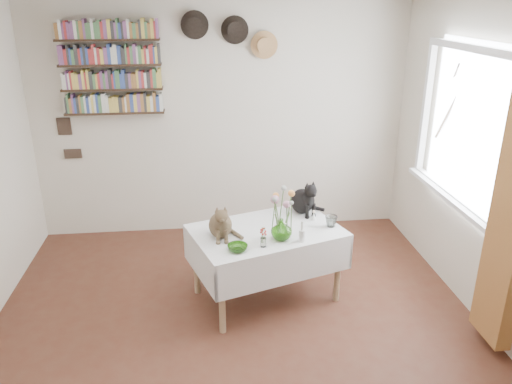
{
  "coord_description": "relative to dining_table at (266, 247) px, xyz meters",
  "views": [
    {
      "loc": [
        -0.22,
        -3.06,
        2.51
      ],
      "look_at": [
        0.19,
        0.65,
        1.05
      ],
      "focal_mm": 35.0,
      "sensor_mm": 36.0,
      "label": 1
    }
  ],
  "objects": [
    {
      "name": "wall_art_plaques",
      "position": [
        -1.92,
        1.48,
        0.63
      ],
      "size": [
        0.21,
        0.02,
        0.44
      ],
      "color": "#38281E",
      "rests_on": "room"
    },
    {
      "name": "room",
      "position": [
        -0.29,
        -0.75,
        0.75
      ],
      "size": [
        4.08,
        4.58,
        2.58
      ],
      "color": "brown",
      "rests_on": "ground"
    },
    {
      "name": "window",
      "position": [
        1.67,
        0.05,
        0.9
      ],
      "size": [
        0.12,
        1.52,
        1.32
      ],
      "color": "white",
      "rests_on": "room"
    },
    {
      "name": "flower_bouquet",
      "position": [
        0.1,
        -0.18,
        0.5
      ],
      "size": [
        0.17,
        0.13,
        0.39
      ],
      "color": "#4C7233",
      "rests_on": "flower_vase"
    },
    {
      "name": "bookshelf_unit",
      "position": [
        -1.39,
        1.41,
        1.34
      ],
      "size": [
        1.0,
        0.16,
        0.91
      ],
      "color": "#322215",
      "rests_on": "room"
    },
    {
      "name": "porcelain_figurine",
      "position": [
        0.44,
        0.16,
        0.2
      ],
      "size": [
        0.05,
        0.05,
        0.09
      ],
      "color": "white",
      "rests_on": "dining_table"
    },
    {
      "name": "flower_vase",
      "position": [
        0.1,
        -0.19,
        0.25
      ],
      "size": [
        0.24,
        0.24,
        0.18
      ],
      "primitive_type": "imported",
      "rotation": [
        0.0,
        0.0,
        0.53
      ],
      "color": "#68B73B",
      "rests_on": "dining_table"
    },
    {
      "name": "black_cat",
      "position": [
        0.37,
        0.34,
        0.33
      ],
      "size": [
        0.32,
        0.35,
        0.34
      ],
      "primitive_type": null,
      "rotation": [
        0.0,
        0.0,
        0.42
      ],
      "color": "black",
      "rests_on": "dining_table"
    },
    {
      "name": "tabby_cat",
      "position": [
        -0.39,
        -0.08,
        0.32
      ],
      "size": [
        0.22,
        0.28,
        0.32
      ],
      "primitive_type": null,
      "rotation": [
        0.0,
        0.0,
        0.05
      ],
      "color": "brown",
      "rests_on": "dining_table"
    },
    {
      "name": "candlestick",
      "position": [
        0.26,
        -0.25,
        0.22
      ],
      "size": [
        0.05,
        0.05,
        0.18
      ],
      "color": "white",
      "rests_on": "dining_table"
    },
    {
      "name": "wall_hats",
      "position": [
        -0.17,
        1.44,
        1.67
      ],
      "size": [
        0.98,
        0.09,
        0.48
      ],
      "color": "black",
      "rests_on": "room"
    },
    {
      "name": "berry_jar",
      "position": [
        -0.06,
        -0.3,
        0.25
      ],
      "size": [
        0.05,
        0.05,
        0.19
      ],
      "color": "white",
      "rests_on": "dining_table"
    },
    {
      "name": "drinking_glass",
      "position": [
        0.56,
        0.0,
        0.21
      ],
      "size": [
        0.14,
        0.14,
        0.1
      ],
      "primitive_type": "imported",
      "rotation": [
        0.0,
        0.0,
        0.51
      ],
      "color": "white",
      "rests_on": "dining_table"
    },
    {
      "name": "dining_table",
      "position": [
        0.0,
        0.0,
        0.0
      ],
      "size": [
        1.42,
        1.14,
        0.66
      ],
      "color": "white",
      "rests_on": "room"
    },
    {
      "name": "green_bowl",
      "position": [
        -0.27,
        -0.35,
        0.19
      ],
      "size": [
        0.21,
        0.21,
        0.05
      ],
      "primitive_type": "imported",
      "rotation": [
        0.0,
        0.0,
        0.43
      ],
      "color": "#68B73B",
      "rests_on": "dining_table"
    }
  ]
}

